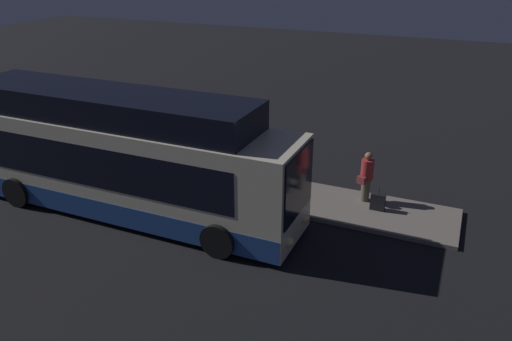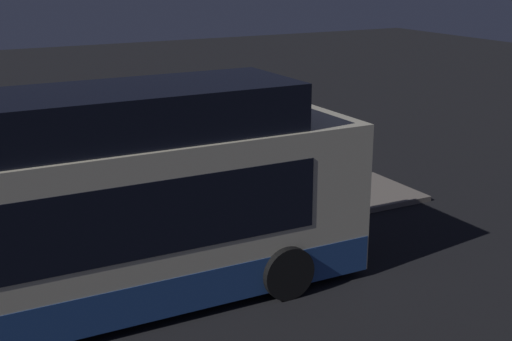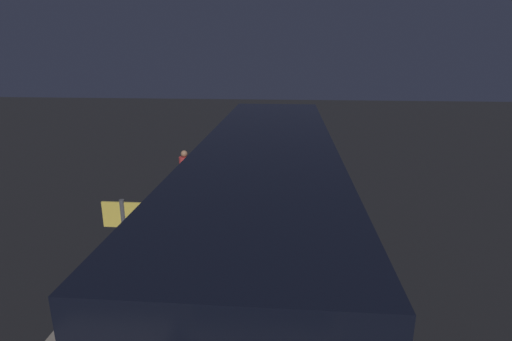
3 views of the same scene
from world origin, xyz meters
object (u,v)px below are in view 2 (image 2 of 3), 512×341
bus_lead (45,223)px  passenger_boarding (294,161)px  passenger_waiting (83,206)px  suitcase (321,186)px  sign_post (3,180)px

bus_lead → passenger_boarding: (7.00, 3.52, -0.73)m
passenger_waiting → suitcase: (6.20, 0.32, -0.61)m
suitcase → sign_post: 7.84m
bus_lead → passenger_waiting: (1.33, 2.72, -0.76)m
passenger_boarding → sign_post: sign_post is taller
passenger_boarding → bus_lead: bearing=47.1°
bus_lead → suitcase: bearing=22.0°
suitcase → sign_post: bearing=-178.7°
bus_lead → suitcase: bus_lead is taller
passenger_waiting → sign_post: size_ratio=0.66×
suitcase → sign_post: (-7.73, -0.17, 1.35)m
bus_lead → suitcase: 8.23m
passenger_boarding → sign_post: (-7.20, -0.65, 0.72)m
passenger_waiting → passenger_boarding: bearing=20.6°
suitcase → passenger_waiting: bearing=-177.0°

